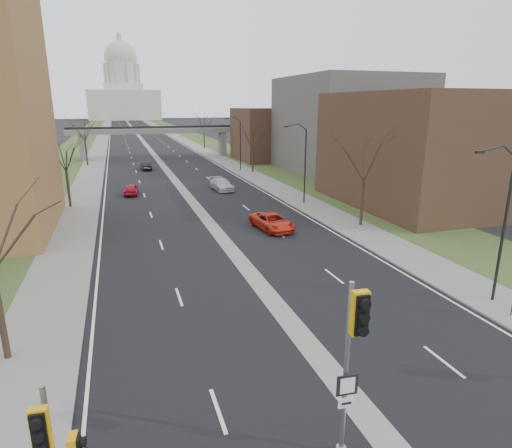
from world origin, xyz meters
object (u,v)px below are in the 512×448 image
car_right_near (272,222)px  car_left_near (131,189)px  car_left_far (146,165)px  car_right_mid (222,184)px  signal_pole_median (353,344)px

car_right_near → car_left_near: bearing=112.2°
car_left_far → car_right_mid: 22.87m
car_left_near → car_right_near: size_ratio=0.78×
signal_pole_median → car_right_mid: signal_pole_median is taller
car_left_far → car_right_near: bearing=98.2°
signal_pole_median → car_right_mid: (6.53, 43.87, -3.38)m
car_left_far → car_right_mid: size_ratio=0.85×
car_right_mid → car_left_far: bearing=104.7°
signal_pole_median → car_right_near: size_ratio=1.13×
car_left_near → car_right_near: bearing=125.4°
car_right_mid → car_left_near: bearing=171.4°
car_right_near → car_right_mid: 19.04m
signal_pole_median → car_right_near: (6.58, 24.83, -3.40)m
signal_pole_median → car_left_far: 65.37m
car_left_near → car_right_mid: 11.30m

